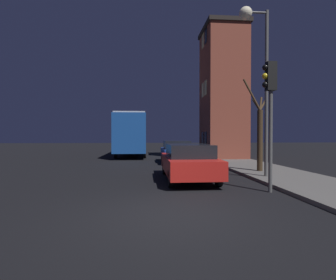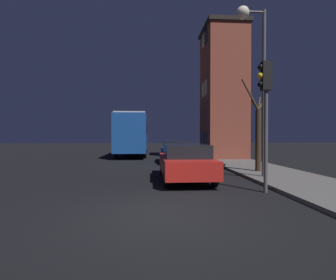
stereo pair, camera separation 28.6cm
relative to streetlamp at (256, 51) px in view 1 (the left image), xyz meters
name	(u,v)px [view 1 (the left image)]	position (x,y,z in m)	size (l,w,h in m)	color
ground_plane	(168,214)	(-3.96, -4.43, -5.26)	(120.00, 120.00, 0.00)	black
brick_building	(223,92)	(1.49, 9.51, -0.09)	(3.15, 4.02, 10.04)	brown
streetlamp	(256,51)	(0.00, 0.00, 0.00)	(1.23, 0.53, 6.91)	#4C4C4C
traffic_light	(270,99)	(-0.57, -2.42, -2.30)	(0.43, 0.24, 4.12)	#4C4C4C
bare_tree	(259,131)	(0.94, 1.70, -3.24)	(1.52, 1.25, 4.45)	#382819
bus	(133,132)	(-5.71, 14.17, -3.11)	(2.50, 11.01, 3.61)	#194793
car_near_lane	(188,161)	(-2.76, 0.11, -4.50)	(1.88, 4.68, 1.45)	#B21E19
car_mid_lane	(176,151)	(-2.45, 7.05, -4.50)	(1.85, 4.12, 1.46)	navy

